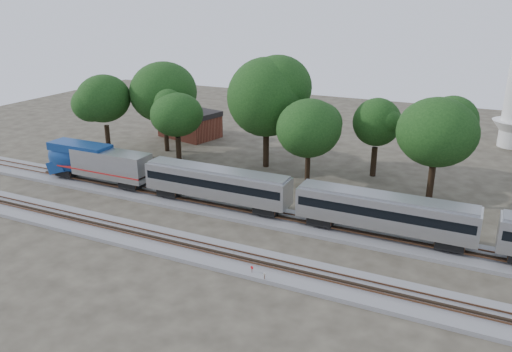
{
  "coord_description": "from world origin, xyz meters",
  "views": [
    {
      "loc": [
        20.68,
        -40.3,
        22.99
      ],
      "look_at": [
        -0.76,
        5.0,
        5.16
      ],
      "focal_mm": 35.0,
      "sensor_mm": 36.0,
      "label": 1
    }
  ],
  "objects": [
    {
      "name": "tree_4",
      "position": [
        0.54,
        17.89,
        7.61
      ],
      "size": [
        7.75,
        7.75,
        10.93
      ],
      "color": "black",
      "rests_on": "ground"
    },
    {
      "name": "tree_6",
      "position": [
        15.77,
        18.03,
        8.73
      ],
      "size": [
        8.89,
        8.89,
        12.53
      ],
      "color": "black",
      "rests_on": "ground"
    },
    {
      "name": "switch_stand_white",
      "position": [
        5.44,
        -6.38,
        0.64
      ],
      "size": [
        0.32,
        0.07,
        1.0
      ],
      "rotation": [
        0.0,
        0.0,
        0.14
      ],
      "color": "#512D19",
      "rests_on": "ground"
    },
    {
      "name": "tree_0",
      "position": [
        -31.78,
        17.09,
        8.87
      ],
      "size": [
        9.03,
        9.03,
        12.73
      ],
      "color": "black",
      "rests_on": "ground"
    },
    {
      "name": "ground",
      "position": [
        0.0,
        0.0,
        0.0
      ],
      "size": [
        160.0,
        160.0,
        0.0
      ],
      "primitive_type": "plane",
      "color": "#383328",
      "rests_on": "ground"
    },
    {
      "name": "tree_1",
      "position": [
        -25.02,
        22.94,
        9.43
      ],
      "size": [
        9.6,
        9.6,
        13.53
      ],
      "color": "black",
      "rests_on": "ground"
    },
    {
      "name": "switch_stand_red",
      "position": [
        3.96,
        -5.8,
        0.64
      ],
      "size": [
        0.31,
        0.14,
        1.0
      ],
      "rotation": [
        0.0,
        0.0,
        -0.35
      ],
      "color": "#512D19",
      "rests_on": "ground"
    },
    {
      "name": "tree_5",
      "position": [
        7.51,
        25.13,
        7.53
      ],
      "size": [
        7.67,
        7.67,
        10.82
      ],
      "color": "black",
      "rests_on": "ground"
    },
    {
      "name": "track_far",
      "position": [
        0.0,
        6.0,
        0.21
      ],
      "size": [
        160.0,
        5.0,
        0.73
      ],
      "color": "slate",
      "rests_on": "ground"
    },
    {
      "name": "track_near",
      "position": [
        0.0,
        -4.0,
        0.21
      ],
      "size": [
        160.0,
        5.0,
        0.73
      ],
      "color": "slate",
      "rests_on": "ground"
    },
    {
      "name": "brick_building",
      "position": [
        -26.36,
        31.94,
        2.34
      ],
      "size": [
        10.99,
        8.87,
        4.65
      ],
      "rotation": [
        0.0,
        0.0,
        -0.23
      ],
      "color": "brown",
      "rests_on": "ground"
    },
    {
      "name": "switch_lever",
      "position": [
        6.64,
        -5.43,
        0.15
      ],
      "size": [
        0.51,
        0.32,
        0.3
      ],
      "primitive_type": "cube",
      "rotation": [
        0.0,
        0.0,
        -0.05
      ],
      "color": "#512D19",
      "rests_on": "ground"
    },
    {
      "name": "tree_2",
      "position": [
        -19.79,
        18.54,
        7.26
      ],
      "size": [
        7.4,
        7.4,
        10.43
      ],
      "color": "black",
      "rests_on": "ground"
    },
    {
      "name": "tree_3",
      "position": [
        -7.46,
        22.53,
        10.11
      ],
      "size": [
        10.29,
        10.29,
        14.5
      ],
      "color": "black",
      "rests_on": "ground"
    }
  ]
}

